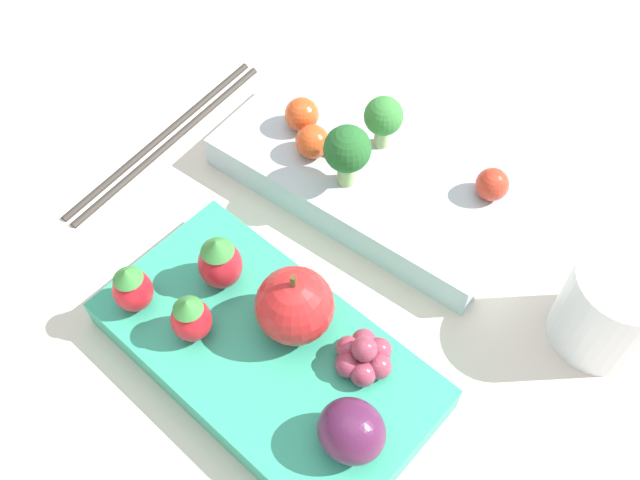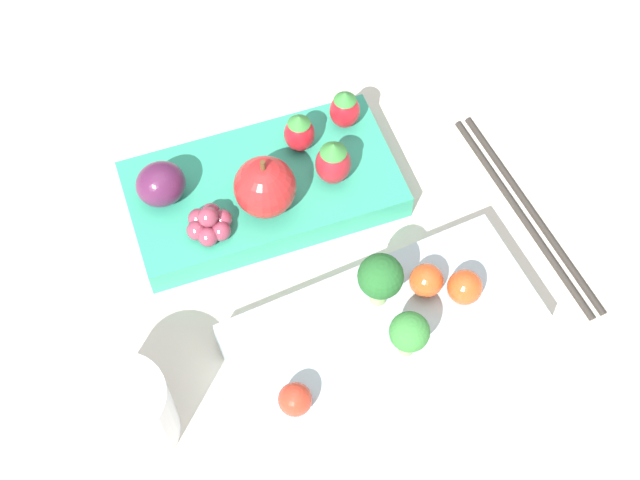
{
  "view_description": "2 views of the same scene",
  "coord_description": "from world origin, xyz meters",
  "px_view_note": "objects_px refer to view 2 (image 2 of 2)",
  "views": [
    {
      "loc": [
        0.15,
        -0.23,
        0.42
      ],
      "look_at": [
        0.0,
        -0.0,
        0.04
      ],
      "focal_mm": 40.0,
      "sensor_mm": 36.0,
      "label": 1
    },
    {
      "loc": [
        0.17,
        0.3,
        0.62
      ],
      "look_at": [
        0.0,
        -0.0,
        0.04
      ],
      "focal_mm": 50.0,
      "sensor_mm": 36.0,
      "label": 2
    }
  ],
  "objects_px": {
    "bento_box_fruit": "(263,189)",
    "cherry_tomato_1": "(465,287)",
    "cherry_tomato_2": "(295,399)",
    "strawberry_1": "(299,132)",
    "broccoli_floret_0": "(380,278)",
    "drinking_cup": "(128,414)",
    "cherry_tomato_0": "(426,280)",
    "apple": "(265,187)",
    "chopsticks_pair": "(527,211)",
    "grape_cluster": "(209,224)",
    "broccoli_floret_1": "(409,333)",
    "strawberry_0": "(333,162)",
    "bento_box_savoury": "(383,330)",
    "strawberry_2": "(345,109)",
    "plum": "(161,184)"
  },
  "relations": [
    {
      "from": "bento_box_fruit",
      "to": "cherry_tomato_2",
      "type": "xyz_separation_m",
      "value": [
        0.06,
        0.18,
        0.03
      ]
    },
    {
      "from": "bento_box_fruit",
      "to": "strawberry_1",
      "type": "height_order",
      "value": "strawberry_1"
    },
    {
      "from": "bento_box_fruit",
      "to": "strawberry_2",
      "type": "bearing_deg",
      "value": -166.83
    },
    {
      "from": "broccoli_floret_1",
      "to": "cherry_tomato_1",
      "type": "distance_m",
      "value": 0.06
    },
    {
      "from": "bento_box_fruit",
      "to": "strawberry_1",
      "type": "bearing_deg",
      "value": -158.82
    },
    {
      "from": "bento_box_fruit",
      "to": "cherry_tomato_1",
      "type": "distance_m",
      "value": 0.19
    },
    {
      "from": "cherry_tomato_2",
      "to": "grape_cluster",
      "type": "height_order",
      "value": "same"
    },
    {
      "from": "broccoli_floret_0",
      "to": "drinking_cup",
      "type": "height_order",
      "value": "broccoli_floret_0"
    },
    {
      "from": "plum",
      "to": "strawberry_2",
      "type": "bearing_deg",
      "value": 179.16
    },
    {
      "from": "cherry_tomato_2",
      "to": "strawberry_1",
      "type": "distance_m",
      "value": 0.23
    },
    {
      "from": "strawberry_0",
      "to": "cherry_tomato_1",
      "type": "bearing_deg",
      "value": 103.08
    },
    {
      "from": "cherry_tomato_1",
      "to": "grape_cluster",
      "type": "bearing_deg",
      "value": -45.2
    },
    {
      "from": "bento_box_fruit",
      "to": "cherry_tomato_0",
      "type": "bearing_deg",
      "value": 113.12
    },
    {
      "from": "broccoli_floret_0",
      "to": "bento_box_savoury",
      "type": "bearing_deg",
      "value": 72.55
    },
    {
      "from": "bento_box_savoury",
      "to": "bento_box_fruit",
      "type": "distance_m",
      "value": 0.16
    },
    {
      "from": "cherry_tomato_0",
      "to": "cherry_tomato_2",
      "type": "relative_size",
      "value": 1.07
    },
    {
      "from": "strawberry_0",
      "to": "strawberry_1",
      "type": "height_order",
      "value": "strawberry_0"
    },
    {
      "from": "strawberry_2",
      "to": "plum",
      "type": "bearing_deg",
      "value": -0.84
    },
    {
      "from": "broccoli_floret_0",
      "to": "drinking_cup",
      "type": "bearing_deg",
      "value": -0.27
    },
    {
      "from": "cherry_tomato_2",
      "to": "chopsticks_pair",
      "type": "distance_m",
      "value": 0.26
    },
    {
      "from": "bento_box_fruit",
      "to": "cherry_tomato_0",
      "type": "xyz_separation_m",
      "value": [
        -0.06,
        0.15,
        0.03
      ]
    },
    {
      "from": "broccoli_floret_1",
      "to": "plum",
      "type": "bearing_deg",
      "value": -63.81
    },
    {
      "from": "apple",
      "to": "strawberry_1",
      "type": "bearing_deg",
      "value": -142.07
    },
    {
      "from": "strawberry_2",
      "to": "cherry_tomato_0",
      "type": "bearing_deg",
      "value": 81.83
    },
    {
      "from": "bento_box_savoury",
      "to": "plum",
      "type": "height_order",
      "value": "plum"
    },
    {
      "from": "grape_cluster",
      "to": "chopsticks_pair",
      "type": "relative_size",
      "value": 0.18
    },
    {
      "from": "cherry_tomato_2",
      "to": "strawberry_1",
      "type": "relative_size",
      "value": 0.61
    },
    {
      "from": "bento_box_savoury",
      "to": "strawberry_0",
      "type": "bearing_deg",
      "value": -102.67
    },
    {
      "from": "cherry_tomato_0",
      "to": "apple",
      "type": "xyz_separation_m",
      "value": [
        0.07,
        -0.12,
        0.01
      ]
    },
    {
      "from": "cherry_tomato_2",
      "to": "chopsticks_pair",
      "type": "bearing_deg",
      "value": -164.68
    },
    {
      "from": "bento_box_savoury",
      "to": "broccoli_floret_1",
      "type": "xyz_separation_m",
      "value": [
        -0.0,
        0.03,
        0.04
      ]
    },
    {
      "from": "bento_box_savoury",
      "to": "broccoli_floret_0",
      "type": "distance_m",
      "value": 0.05
    },
    {
      "from": "broccoli_floret_0",
      "to": "cherry_tomato_1",
      "type": "bearing_deg",
      "value": 154.29
    },
    {
      "from": "broccoli_floret_0",
      "to": "strawberry_0",
      "type": "height_order",
      "value": "broccoli_floret_0"
    },
    {
      "from": "drinking_cup",
      "to": "apple",
      "type": "bearing_deg",
      "value": -144.68
    },
    {
      "from": "broccoli_floret_1",
      "to": "strawberry_2",
      "type": "xyz_separation_m",
      "value": [
        -0.06,
        -0.2,
        -0.01
      ]
    },
    {
      "from": "broccoli_floret_0",
      "to": "cherry_tomato_2",
      "type": "relative_size",
      "value": 2.15
    },
    {
      "from": "cherry_tomato_1",
      "to": "chopsticks_pair",
      "type": "distance_m",
      "value": 0.12
    },
    {
      "from": "cherry_tomato_0",
      "to": "drinking_cup",
      "type": "relative_size",
      "value": 0.37
    },
    {
      "from": "bento_box_fruit",
      "to": "broccoli_floret_1",
      "type": "distance_m",
      "value": 0.19
    },
    {
      "from": "bento_box_savoury",
      "to": "broccoli_floret_0",
      "type": "height_order",
      "value": "broccoli_floret_0"
    },
    {
      "from": "strawberry_1",
      "to": "plum",
      "type": "height_order",
      "value": "strawberry_1"
    },
    {
      "from": "cherry_tomato_2",
      "to": "cherry_tomato_1",
      "type": "bearing_deg",
      "value": -173.15
    },
    {
      "from": "chopsticks_pair",
      "to": "broccoli_floret_0",
      "type": "bearing_deg",
      "value": 8.3
    },
    {
      "from": "bento_box_fruit",
      "to": "broccoli_floret_0",
      "type": "height_order",
      "value": "broccoli_floret_0"
    },
    {
      "from": "broccoli_floret_1",
      "to": "strawberry_0",
      "type": "bearing_deg",
      "value": -99.54
    },
    {
      "from": "cherry_tomato_0",
      "to": "grape_cluster",
      "type": "distance_m",
      "value": 0.17
    },
    {
      "from": "bento_box_savoury",
      "to": "cherry_tomato_0",
      "type": "xyz_separation_m",
      "value": [
        -0.04,
        -0.01,
        0.03
      ]
    },
    {
      "from": "bento_box_fruit",
      "to": "cherry_tomato_2",
      "type": "distance_m",
      "value": 0.2
    },
    {
      "from": "apple",
      "to": "bento_box_fruit",
      "type": "bearing_deg",
      "value": -108.13
    }
  ]
}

